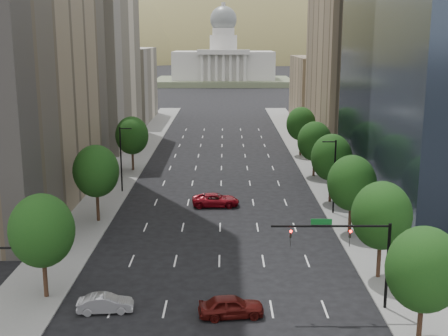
{
  "coord_description": "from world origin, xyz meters",
  "views": [
    {
      "loc": [
        0.49,
        -11.86,
        20.75
      ],
      "look_at": [
        0.44,
        44.61,
        8.0
      ],
      "focal_mm": 46.69,
      "sensor_mm": 36.0,
      "label": 1
    }
  ],
  "objects_px": {
    "car_silver": "(105,303)",
    "car_red_far": "(216,200)",
    "car_maroon": "(231,306)",
    "traffic_signal": "(356,247)",
    "capitol": "(223,65)"
  },
  "relations": [
    {
      "from": "capitol",
      "to": "car_silver",
      "type": "bearing_deg",
      "value": -92.26
    },
    {
      "from": "traffic_signal",
      "to": "capitol",
      "type": "bearing_deg",
      "value": 92.74
    },
    {
      "from": "capitol",
      "to": "car_red_far",
      "type": "distance_m",
      "value": 191.58
    },
    {
      "from": "traffic_signal",
      "to": "car_red_far",
      "type": "bearing_deg",
      "value": 111.48
    },
    {
      "from": "traffic_signal",
      "to": "capitol",
      "type": "height_order",
      "value": "capitol"
    },
    {
      "from": "capitol",
      "to": "car_red_far",
      "type": "xyz_separation_m",
      "value": [
        -0.61,
        -191.42,
        -7.76
      ]
    },
    {
      "from": "car_maroon",
      "to": "car_silver",
      "type": "distance_m",
      "value": 9.72
    },
    {
      "from": "car_silver",
      "to": "car_red_far",
      "type": "distance_m",
      "value": 29.88
    },
    {
      "from": "car_silver",
      "to": "car_red_far",
      "type": "relative_size",
      "value": 0.73
    },
    {
      "from": "capitol",
      "to": "car_silver",
      "type": "height_order",
      "value": "capitol"
    },
    {
      "from": "car_maroon",
      "to": "traffic_signal",
      "type": "bearing_deg",
      "value": -89.83
    },
    {
      "from": "capitol",
      "to": "car_silver",
      "type": "distance_m",
      "value": 220.5
    },
    {
      "from": "car_maroon",
      "to": "car_red_far",
      "type": "distance_m",
      "value": 29.57
    },
    {
      "from": "car_red_far",
      "to": "car_maroon",
      "type": "bearing_deg",
      "value": -178.69
    },
    {
      "from": "traffic_signal",
      "to": "car_silver",
      "type": "xyz_separation_m",
      "value": [
        -19.22,
        -0.47,
        -4.47
      ]
    }
  ]
}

